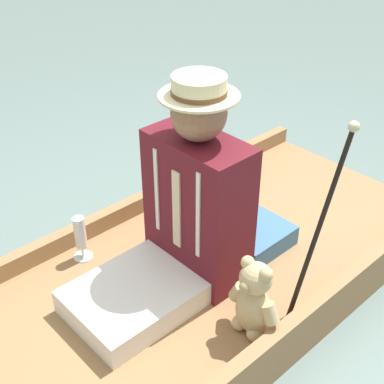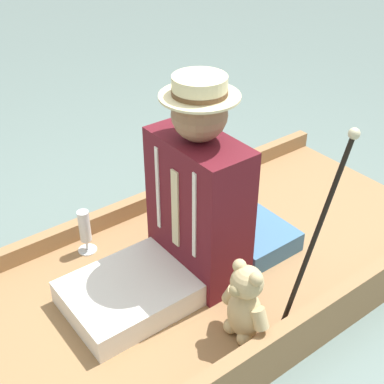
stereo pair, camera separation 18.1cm
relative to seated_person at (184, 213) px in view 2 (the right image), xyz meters
The scene contains 7 objects.
ground_plane 0.50m from the seated_person, 90.21° to the right, with size 16.00×16.00×0.00m, color slate.
punt_boat 0.42m from the seated_person, 90.21° to the right, with size 1.15×2.55×0.25m.
seat_cushion 0.49m from the seated_person, 86.50° to the right, with size 0.45×0.32×0.10m.
seated_person is the anchor object (origin of this frame).
teddy_bear 0.46m from the seated_person, behind, with size 0.25×0.14×0.35m.
wine_glass 0.54m from the seated_person, 32.09° to the left, with size 0.09×0.09×0.23m.
walking_cane 0.58m from the seated_person, 148.40° to the right, with size 0.04×0.29×0.81m.
Camera 2 is at (-1.47, 1.17, 1.79)m, focal length 50.00 mm.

